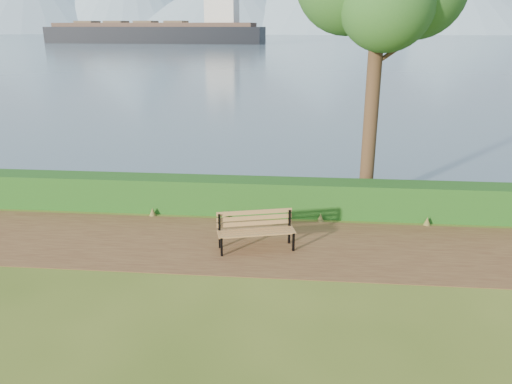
# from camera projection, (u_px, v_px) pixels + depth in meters

# --- Properties ---
(ground) EXTENTS (140.00, 140.00, 0.00)m
(ground) POSITION_uv_depth(u_px,v_px,m) (257.00, 250.00, 12.14)
(ground) COLOR #485D1A
(ground) RESTS_ON ground
(path) EXTENTS (40.00, 3.40, 0.01)m
(path) POSITION_uv_depth(u_px,v_px,m) (258.00, 245.00, 12.42)
(path) COLOR brown
(path) RESTS_ON ground
(hedge) EXTENTS (32.00, 0.85, 1.00)m
(hedge) POSITION_uv_depth(u_px,v_px,m) (265.00, 197.00, 14.44)
(hedge) COLOR #1E4D16
(hedge) RESTS_ON ground
(water) EXTENTS (700.00, 510.00, 0.00)m
(water) POSITION_uv_depth(u_px,v_px,m) (303.00, 37.00, 257.70)
(water) COLOR slate
(water) RESTS_ON ground
(bench) EXTENTS (1.94, 1.00, 0.94)m
(bench) POSITION_uv_depth(u_px,v_px,m) (256.00, 228.00, 12.11)
(bench) COLOR black
(bench) RESTS_ON ground
(cargo_ship) EXTENTS (70.44, 17.20, 21.17)m
(cargo_ship) POSITION_uv_depth(u_px,v_px,m) (161.00, 33.00, 156.48)
(cargo_ship) COLOR black
(cargo_ship) RESTS_ON ground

